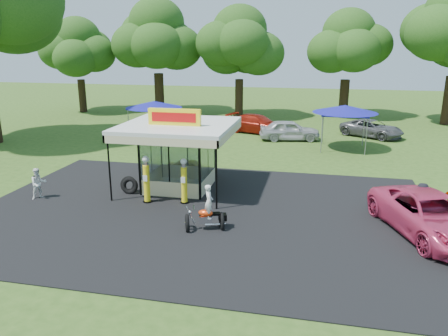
{
  "coord_description": "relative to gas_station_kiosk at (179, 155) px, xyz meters",
  "views": [
    {
      "loc": [
        4.78,
        -15.39,
        7.17
      ],
      "look_at": [
        0.55,
        4.0,
        1.51
      ],
      "focal_mm": 35.0,
      "sensor_mm": 36.0,
      "label": 1
    }
  ],
  "objects": [
    {
      "name": "motorcycle",
      "position": [
        2.7,
        -4.77,
        -1.02
      ],
      "size": [
        1.73,
        1.25,
        1.96
      ],
      "rotation": [
        0.0,
        0.0,
        0.35
      ],
      "color": "black",
      "rests_on": "ground"
    },
    {
      "name": "bg_car_d",
      "position": [
        11.0,
        15.61,
        -1.1
      ],
      "size": [
        5.34,
        4.58,
        1.36
      ],
      "primitive_type": "imported",
      "rotation": [
        0.0,
        0.0,
        0.99
      ],
      "color": "#575759",
      "rests_on": "ground"
    },
    {
      "name": "bg_car_c",
      "position": [
        4.67,
        13.01,
        -1.0
      ],
      "size": [
        4.86,
        2.71,
        1.56
      ],
      "primitive_type": "imported",
      "rotation": [
        0.0,
        0.0,
        1.77
      ],
      "color": "#B3B3B8",
      "rests_on": "ground"
    },
    {
      "name": "gas_station_kiosk",
      "position": [
        0.0,
        0.0,
        0.0
      ],
      "size": [
        5.4,
        5.4,
        4.18
      ],
      "color": "white",
      "rests_on": "ground"
    },
    {
      "name": "oak_far_d",
      "position": [
        9.21,
        25.71,
        4.81
      ],
      "size": [
        8.68,
        8.68,
        10.34
      ],
      "color": "black",
      "rests_on": "ground"
    },
    {
      "name": "spectator_west",
      "position": [
        -6.07,
        -2.95,
        -1.02
      ],
      "size": [
        0.92,
        0.94,
        1.52
      ],
      "primitive_type": "imported",
      "rotation": [
        0.0,
        0.0,
        0.88
      ],
      "color": "white",
      "rests_on": "ground"
    },
    {
      "name": "gas_pump_left",
      "position": [
        -0.81,
        -2.37,
        -0.7
      ],
      "size": [
        0.42,
        0.42,
        2.26
      ],
      "color": "black",
      "rests_on": "ground"
    },
    {
      "name": "spectator_east_a",
      "position": [
        11.15,
        -2.06,
        -0.94
      ],
      "size": [
        1.1,
        0.65,
        1.68
      ],
      "primitive_type": "imported",
      "rotation": [
        0.0,
        0.0,
        3.12
      ],
      "color": "black",
      "rests_on": "ground"
    },
    {
      "name": "oak_far_c",
      "position": [
        -1.18,
        23.35,
        4.98
      ],
      "size": [
        9.04,
        9.04,
        10.66
      ],
      "color": "black",
      "rests_on": "ground"
    },
    {
      "name": "ground",
      "position": [
        2.0,
        -4.99,
        -1.78
      ],
      "size": [
        120.0,
        120.0,
        0.0
      ],
      "primitive_type": "plane",
      "color": "#2F5019",
      "rests_on": "ground"
    },
    {
      "name": "oak_far_b",
      "position": [
        -10.05,
        24.25,
        5.59
      ],
      "size": [
        9.69,
        9.69,
        11.55
      ],
      "color": "black",
      "rests_on": "ground"
    },
    {
      "name": "gas_pump_right",
      "position": [
        0.91,
        -2.1,
        -0.74
      ],
      "size": [
        0.41,
        0.41,
        2.18
      ],
      "color": "black",
      "rests_on": "ground"
    },
    {
      "name": "tent_east",
      "position": [
        8.56,
        10.82,
        1.03
      ],
      "size": [
        4.45,
        4.45,
        3.11
      ],
      "rotation": [
        0.0,
        0.0,
        -0.03
      ],
      "color": "gray",
      "rests_on": "ground"
    },
    {
      "name": "bg_car_b",
      "position": [
        1.86,
        15.27,
        -1.02
      ],
      "size": [
        5.63,
        3.67,
        1.52
      ],
      "primitive_type": "imported",
      "rotation": [
        0.0,
        0.0,
        1.25
      ],
      "color": "maroon",
      "rests_on": "ground"
    },
    {
      "name": "kiosk_car",
      "position": [
        -0.0,
        2.21,
        -1.3
      ],
      "size": [
        2.82,
        1.13,
        0.96
      ],
      "primitive_type": "imported",
      "rotation": [
        0.0,
        0.0,
        1.57
      ],
      "color": "yellow",
      "rests_on": "ground"
    },
    {
      "name": "tent_west",
      "position": [
        -5.5,
        10.9,
        0.93
      ],
      "size": [
        4.29,
        4.29,
        3.0
      ],
      "rotation": [
        0.0,
        0.0,
        -0.32
      ],
      "color": "gray",
      "rests_on": "ground"
    },
    {
      "name": "spare_tires",
      "position": [
        -2.19,
        -1.3,
        -1.36
      ],
      "size": [
        1.01,
        0.61,
        0.87
      ],
      "rotation": [
        0.0,
        0.0,
        -0.03
      ],
      "color": "black",
      "rests_on": "ground"
    },
    {
      "name": "asphalt_apron",
      "position": [
        2.0,
        -2.99,
        -1.76
      ],
      "size": [
        20.0,
        14.0,
        0.04
      ],
      "primitive_type": "cube",
      "color": "black",
      "rests_on": "ground"
    },
    {
      "name": "oak_far_a",
      "position": [
        -18.45,
        22.99,
        4.43
      ],
      "size": [
        8.23,
        8.23,
        9.76
      ],
      "color": "black",
      "rests_on": "ground"
    },
    {
      "name": "bg_car_a",
      "position": [
        -4.2,
        14.35,
        -1.12
      ],
      "size": [
        4.09,
        1.58,
        1.33
      ],
      "primitive_type": "imported",
      "rotation": [
        0.0,
        0.0,
        1.53
      ],
      "color": "silver",
      "rests_on": "ground"
    },
    {
      "name": "pink_sedan",
      "position": [
        11.23,
        -3.4,
        -0.97
      ],
      "size": [
        4.58,
        6.45,
        1.63
      ],
      "primitive_type": "imported",
      "rotation": [
        0.0,
        0.0,
        0.36
      ],
      "color": "#D23966",
      "rests_on": "ground"
    }
  ]
}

